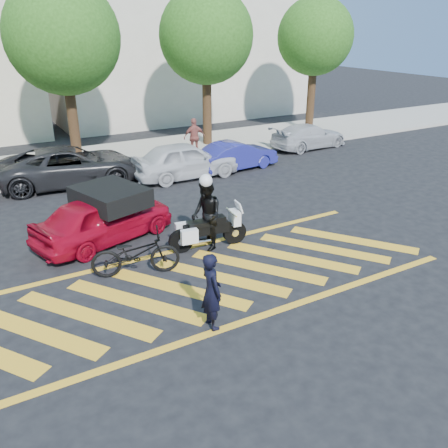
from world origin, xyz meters
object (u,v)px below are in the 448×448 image
bicycle (135,254)px  officer_moto (206,215)px  parked_far_right (309,136)px  police_motorcycle (207,230)px  parked_right (236,156)px  red_convertible (104,218)px  parked_mid_left (71,166)px  officer_bike (212,291)px  parked_mid_right (185,160)px

bicycle → officer_moto: bearing=-61.3°
officer_moto → parked_far_right: (9.71, 7.57, -0.39)m
police_motorcycle → officer_moto: size_ratio=1.14×
parked_right → red_convertible: bearing=116.1°
parked_mid_left → bicycle: bearing=-175.0°
officer_bike → police_motorcycle: 3.72m
police_motorcycle → parked_right: (4.66, 6.16, 0.06)m
parked_far_right → parked_mid_right: bearing=97.3°
parked_right → parked_mid_left: bearing=72.4°
parked_mid_left → parked_right: size_ratio=1.45×
bicycle → red_convertible: 2.32m
bicycle → police_motorcycle: bearing=-61.2°
police_motorcycle → parked_mid_right: size_ratio=0.52×
bicycle → parked_mid_left: size_ratio=0.41×
parked_far_right → parked_right: bearing=102.1°
bicycle → police_motorcycle: (2.23, 0.46, -0.03)m
parked_far_right → parked_mid_left: bearing=86.6°
officer_bike → bicycle: (-0.58, 2.87, -0.27)m
red_convertible → parked_far_right: size_ratio=1.00×
parked_far_right → police_motorcycle: bearing=124.6°
officer_bike → parked_right: bearing=-32.1°
red_convertible → parked_mid_right: size_ratio=0.95×
red_convertible → officer_bike: bearing=169.6°
officer_bike → officer_moto: (1.63, 3.32, 0.15)m
police_motorcycle → red_convertible: (-2.31, 1.86, 0.16)m
parked_right → officer_moto: bearing=137.3°
officer_moto → officer_bike: bearing=-18.2°
parked_right → bicycle: bearing=128.3°
officer_bike → parked_right: 11.39m
officer_moto → parked_mid_right: officer_moto is taller
bicycle → police_motorcycle: 2.27m
officer_moto → bicycle: bearing=-70.5°
bicycle → red_convertible: (-0.09, 2.32, 0.13)m
officer_bike → parked_far_right: size_ratio=0.41×
officer_bike → police_motorcycle: bearing=-24.8°
officer_bike → parked_mid_left: size_ratio=0.32×
parked_mid_right → parked_mid_left: bearing=72.6°
parked_right → parked_far_right: 5.22m
officer_bike → parked_mid_right: size_ratio=0.39×
parked_mid_right → police_motorcycle: bearing=160.9°
parked_mid_left → parked_right: bearing=-94.8°
police_motorcycle → red_convertible: bearing=149.1°
police_motorcycle → officer_moto: bearing=-154.1°
bicycle → parked_mid_left: parked_mid_left is taller
police_motorcycle → red_convertible: 2.97m
officer_moto → parked_far_right: bearing=135.9°
red_convertible → parked_right: size_ratio=1.13×
bicycle → officer_moto: officer_moto is taller
officer_bike → red_convertible: (-0.67, 5.19, -0.14)m
officer_bike → parked_right: size_ratio=0.46×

